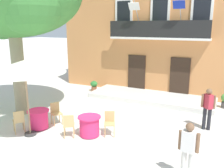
% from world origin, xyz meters
% --- Properties ---
extents(ground_plane, '(120.00, 120.00, 0.00)m').
position_xyz_m(ground_plane, '(0.00, 0.00, 0.00)').
color(ground_plane, silver).
extents(building_facade, '(13.00, 5.09, 7.50)m').
position_xyz_m(building_facade, '(0.89, 6.99, 3.75)').
color(building_facade, '#CC844C').
rests_on(building_facade, ground).
extents(entrance_step_platform, '(6.79, 2.39, 0.25)m').
position_xyz_m(entrance_step_platform, '(0.89, 3.81, 0.12)').
color(entrance_step_platform, silver).
rests_on(entrance_step_platform, ground).
extents(cafe_table_near_tree, '(0.86, 0.86, 0.76)m').
position_xyz_m(cafe_table_near_tree, '(-1.93, -1.94, 0.39)').
color(cafe_table_near_tree, '#E52D66').
rests_on(cafe_table_near_tree, ground).
extents(cafe_chair_near_tree_0, '(0.56, 0.56, 0.91)m').
position_xyz_m(cafe_chair_near_tree_0, '(-2.29, -2.60, 0.53)').
color(cafe_chair_near_tree_0, tan).
rests_on(cafe_chair_near_tree_0, ground).
extents(cafe_chair_near_tree_1, '(0.55, 0.55, 0.91)m').
position_xyz_m(cafe_chair_near_tree_1, '(-1.61, -1.25, 0.53)').
color(cafe_chair_near_tree_1, tan).
rests_on(cafe_chair_near_tree_1, ground).
extents(cafe_table_middle, '(0.86, 0.86, 0.76)m').
position_xyz_m(cafe_table_middle, '(0.24, -1.60, 0.39)').
color(cafe_table_middle, '#E52D66').
rests_on(cafe_table_middle, ground).
extents(cafe_chair_middle_0, '(0.55, 0.55, 0.91)m').
position_xyz_m(cafe_chair_middle_0, '(-0.34, -2.08, 0.53)').
color(cafe_chair_middle_0, tan).
rests_on(cafe_chair_middle_0, ground).
extents(cafe_chair_middle_1, '(0.54, 0.54, 0.91)m').
position_xyz_m(cafe_chair_middle_1, '(0.88, -1.20, 0.53)').
color(cafe_chair_middle_1, tan).
rests_on(cafe_chair_middle_1, ground).
extents(cafe_umbrella, '(2.90, 2.90, 2.85)m').
position_xyz_m(cafe_umbrella, '(-1.79, -2.56, 2.61)').
color(cafe_umbrella, '#997A56').
rests_on(cafe_umbrella, ground).
extents(ground_planter_left, '(0.44, 0.44, 0.66)m').
position_xyz_m(ground_planter_left, '(-2.85, 3.94, 0.37)').
color(ground_planter_left, '#995638').
rests_on(ground_planter_left, ground).
extents(pedestrian_near_entrance, '(0.53, 0.28, 1.65)m').
position_xyz_m(pedestrian_near_entrance, '(3.96, -2.77, 0.93)').
color(pedestrian_near_entrance, silver).
rests_on(pedestrian_near_entrance, ground).
extents(pedestrian_mid_plaza, '(0.53, 0.40, 1.68)m').
position_xyz_m(pedestrian_mid_plaza, '(4.09, 0.95, 0.95)').
color(pedestrian_mid_plaza, '#232328').
rests_on(pedestrian_mid_plaza, ground).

